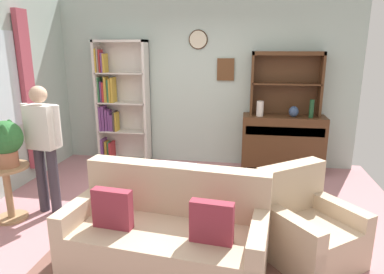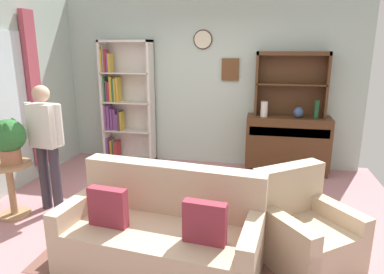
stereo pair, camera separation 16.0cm
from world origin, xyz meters
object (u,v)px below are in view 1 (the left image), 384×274
at_px(bookshelf, 118,104).
at_px(sideboard, 283,141).
at_px(sideboard_hutch, 286,75).
at_px(vase_tall, 260,109).
at_px(couch_floral, 168,235).
at_px(armchair_floral, 307,230).
at_px(person_reading, 43,141).
at_px(plant_stand, 8,187).
at_px(bottle_wine, 312,109).
at_px(book_stack, 203,185).
at_px(potted_plant_large, 5,140).
at_px(vase_round, 294,112).
at_px(coffee_table, 193,193).

xyz_separation_m(bookshelf, sideboard, (2.81, -0.09, -0.52)).
xyz_separation_m(sideboard_hutch, vase_tall, (-0.39, -0.19, -0.52)).
xyz_separation_m(vase_tall, couch_floral, (-0.88, -2.72, -0.73)).
bearing_deg(armchair_floral, sideboard, 90.52).
height_order(sideboard_hutch, person_reading, sideboard_hutch).
bearing_deg(plant_stand, bookshelf, 77.74).
bearing_deg(bookshelf, sideboard_hutch, 0.49).
bearing_deg(bottle_wine, book_stack, -127.87).
bearing_deg(book_stack, vase_tall, 70.51).
relative_size(armchair_floral, potted_plant_large, 2.02).
height_order(vase_round, bottle_wine, bottle_wine).
distance_m(coffee_table, book_stack, 0.16).
bearing_deg(bottle_wine, sideboard_hutch, 153.04).
relative_size(bottle_wine, coffee_table, 0.36).
relative_size(bookshelf, armchair_floral, 1.95).
xyz_separation_m(bookshelf, couch_floral, (1.54, -2.89, -0.71)).
relative_size(couch_floral, book_stack, 8.58).
relative_size(person_reading, book_stack, 7.11).
distance_m(sideboard_hutch, vase_tall, 0.68).
relative_size(vase_round, coffee_table, 0.21).
bearing_deg(vase_round, vase_tall, -178.51).
distance_m(bookshelf, vase_tall, 2.42).
height_order(bookshelf, sideboard, bookshelf).
height_order(sideboard_hutch, vase_tall, sideboard_hutch).
xyz_separation_m(coffee_table, book_stack, (0.12, -0.00, 0.11)).
bearing_deg(book_stack, bottle_wine, 52.13).
relative_size(sideboard, coffee_table, 1.62).
height_order(sideboard, sideboard_hutch, sideboard_hutch).
relative_size(sideboard_hutch, potted_plant_large, 2.07).
xyz_separation_m(sideboard_hutch, coffee_table, (-1.17, -2.04, -1.21)).
height_order(vase_tall, couch_floral, vase_tall).
distance_m(vase_round, couch_floral, 3.15).
bearing_deg(bookshelf, person_reading, -94.22).
height_order(sideboard_hutch, plant_stand, sideboard_hutch).
bearing_deg(bottle_wine, plant_stand, -149.96).
height_order(bookshelf, sideboard_hutch, bookshelf).
relative_size(sideboard_hutch, coffee_table, 1.38).
bearing_deg(sideboard, couch_floral, -114.34).
relative_size(bookshelf, vase_tall, 8.71).
bearing_deg(sideboard_hutch, person_reading, -144.93).
distance_m(couch_floral, book_stack, 0.90).
relative_size(vase_round, plant_stand, 0.26).
xyz_separation_m(vase_round, plant_stand, (-3.44, -2.16, -0.60)).
height_order(couch_floral, armchair_floral, couch_floral).
bearing_deg(plant_stand, vase_round, 32.15).
height_order(vase_tall, book_stack, vase_tall).
bearing_deg(sideboard_hutch, plant_stand, -144.77).
height_order(sideboard_hutch, coffee_table, sideboard_hutch).
distance_m(person_reading, book_stack, 1.96).
relative_size(vase_tall, potted_plant_large, 0.45).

